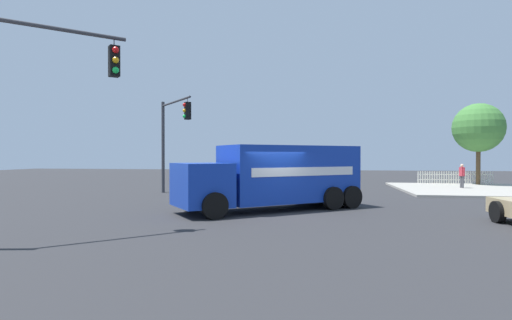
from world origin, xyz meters
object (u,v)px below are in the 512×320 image
at_px(traffic_light_secondary, 171,131).
at_px(shade_tree_near, 478,128).
at_px(delivery_truck, 276,176).
at_px(pedestrian_near_corner, 462,174).
at_px(traffic_light_primary, 2,87).

height_order(traffic_light_secondary, shade_tree_near, shade_tree_near).
height_order(delivery_truck, pedestrian_near_corner, delivery_truck).
bearing_deg(traffic_light_secondary, shade_tree_near, -154.49).
relative_size(delivery_truck, traffic_light_primary, 1.31).
relative_size(delivery_truck, pedestrian_near_corner, 4.85).
xyz_separation_m(delivery_truck, pedestrian_near_corner, (-11.55, -11.92, -0.38)).
xyz_separation_m(traffic_light_secondary, shade_tree_near, (-20.94, -9.99, 0.66)).
distance_m(delivery_truck, shade_tree_near, 21.22).
bearing_deg(traffic_light_primary, delivery_truck, -130.69).
relative_size(traffic_light_primary, pedestrian_near_corner, 3.71).
distance_m(traffic_light_primary, pedestrian_near_corner, 26.87).
bearing_deg(traffic_light_secondary, delivery_truck, 140.79).
bearing_deg(delivery_truck, shade_tree_near, -131.69).
xyz_separation_m(traffic_light_primary, traffic_light_secondary, (0.39, -13.35, -0.37)).
xyz_separation_m(pedestrian_near_corner, shade_tree_near, (-2.42, -3.76, 3.41)).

